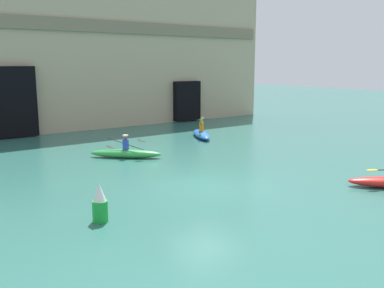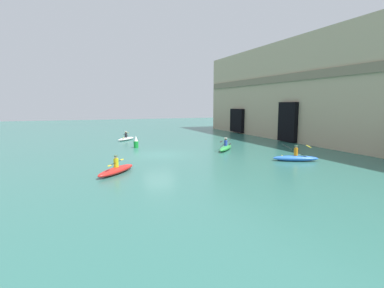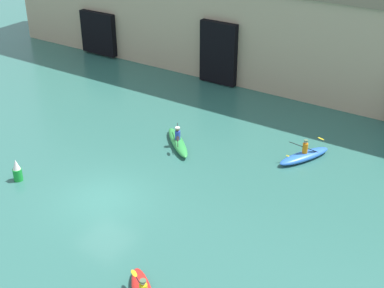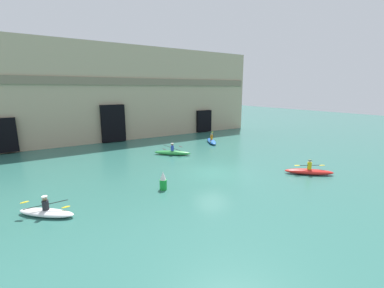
% 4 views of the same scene
% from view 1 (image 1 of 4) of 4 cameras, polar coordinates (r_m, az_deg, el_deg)
% --- Properties ---
extents(ground_plane, '(120.00, 120.00, 0.00)m').
position_cam_1_polar(ground_plane, '(16.17, 1.70, -5.75)').
color(ground_plane, '#2D665B').
extents(cliff_bluff, '(40.33, 8.35, 11.35)m').
position_cam_1_polar(cliff_bluff, '(32.69, -23.95, 11.70)').
color(cliff_bluff, tan).
rests_on(cliff_bluff, ground).
extents(kayak_blue, '(2.14, 3.32, 1.27)m').
position_cam_1_polar(kayak_blue, '(26.71, 1.26, 1.35)').
color(kayak_blue, blue).
rests_on(kayak_blue, ground).
extents(kayak_green, '(3.07, 2.85, 1.15)m').
position_cam_1_polar(kayak_green, '(21.26, -8.81, -1.18)').
color(kayak_green, green).
rests_on(kayak_green, ground).
extents(marker_buoy, '(0.45, 0.45, 1.18)m').
position_cam_1_polar(marker_buoy, '(12.86, -12.18, -7.83)').
color(marker_buoy, green).
rests_on(marker_buoy, ground).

